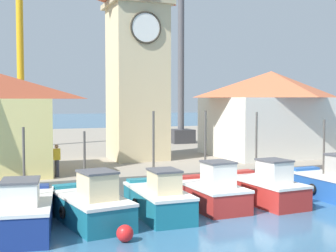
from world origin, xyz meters
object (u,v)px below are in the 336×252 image
object	(u,v)px
fishing_boat_far_left	(23,212)
fishing_boat_center	(264,188)
port_crane_far	(21,63)
mooring_buoy	(125,233)
port_crane_near	(178,60)
fishing_boat_mid_right	(332,183)
clock_tower	(137,57)
dock_worker_near_tower	(57,160)
warehouse_right	(271,112)
fishing_boat_left_outer	(91,205)
fishing_boat_left_inner	(158,199)
fishing_boat_mid_left	(211,192)

from	to	relation	value
fishing_boat_far_left	fishing_boat_center	bearing A→B (deg)	5.03
port_crane_far	mooring_buoy	distance (m)	25.31
fishing_boat_far_left	port_crane_near	world-z (taller)	port_crane_near
fishing_boat_mid_right	fishing_boat_center	bearing A→B (deg)	173.60
clock_tower	mooring_buoy	size ratio (longest dim) A/B	23.23
fishing_boat_far_left	dock_worker_near_tower	distance (m)	5.80
fishing_boat_mid_right	port_crane_far	world-z (taller)	port_crane_far
fishing_boat_far_left	mooring_buoy	xyz separation A→B (m)	(3.23, -2.57, -0.45)
warehouse_right	port_crane_near	xyz separation A→B (m)	(-2.53, 10.76, 4.35)
fishing_boat_left_outer	clock_tower	distance (m)	13.45
fishing_boat_mid_right	dock_worker_near_tower	bearing A→B (deg)	159.77
port_crane_near	dock_worker_near_tower	xyz separation A→B (m)	(-12.59, -14.90, -6.47)
fishing_boat_left_inner	port_crane_far	distance (m)	22.64
fishing_boat_left_outer	port_crane_far	xyz separation A→B (m)	(-1.27, 21.22, 7.14)
port_crane_far	fishing_boat_mid_right	bearing A→B (deg)	-57.17
fishing_boat_center	port_crane_near	size ratio (longest dim) A/B	0.27
clock_tower	dock_worker_near_tower	xyz separation A→B (m)	(-5.82, -5.28, -5.69)
fishing_boat_left_outer	mooring_buoy	distance (m)	2.95
fishing_boat_left_outer	port_crane_near	size ratio (longest dim) A/B	0.27
fishing_boat_mid_left	mooring_buoy	bearing A→B (deg)	-145.13
fishing_boat_left_inner	port_crane_near	bearing A→B (deg)	65.52
fishing_boat_center	warehouse_right	distance (m)	10.87
fishing_boat_left_outer	fishing_boat_left_inner	distance (m)	2.94
fishing_boat_mid_left	port_crane_near	size ratio (longest dim) A/B	0.24
fishing_boat_mid_right	dock_worker_near_tower	distance (m)	13.78
fishing_boat_mid_right	fishing_boat_left_outer	bearing A→B (deg)	-178.66
dock_worker_near_tower	fishing_boat_far_left	bearing A→B (deg)	-110.36
fishing_boat_far_left	fishing_boat_center	world-z (taller)	fishing_boat_center
mooring_buoy	dock_worker_near_tower	size ratio (longest dim) A/B	0.37
clock_tower	port_crane_far	distance (m)	12.67
fishing_boat_mid_right	mooring_buoy	distance (m)	12.05
warehouse_right	port_crane_far	size ratio (longest dim) A/B	0.48
fishing_boat_far_left	warehouse_right	distance (m)	19.81
fishing_boat_far_left	fishing_boat_mid_right	xyz separation A→B (m)	(14.86, 0.57, 0.02)
port_crane_far	mooring_buoy	xyz separation A→B (m)	(1.88, -24.07, -7.58)
mooring_buoy	fishing_boat_far_left	bearing A→B (deg)	141.48
fishing_boat_left_inner	fishing_boat_mid_right	distance (m)	9.30
fishing_boat_left_outer	port_crane_far	bearing A→B (deg)	93.42
port_crane_near	fishing_boat_far_left	bearing A→B (deg)	-125.76
fishing_boat_mid_right	clock_tower	distance (m)	14.07
port_crane_near	port_crane_far	size ratio (longest dim) A/B	1.05
fishing_boat_left_inner	fishing_boat_mid_left	world-z (taller)	fishing_boat_left_inner
clock_tower	warehouse_right	xyz separation A→B (m)	(9.29, -1.13, -3.57)
fishing_boat_left_outer	fishing_boat_mid_left	world-z (taller)	fishing_boat_mid_left
port_crane_far	mooring_buoy	size ratio (longest dim) A/B	29.10
fishing_boat_center	dock_worker_near_tower	bearing A→B (deg)	154.74
fishing_boat_left_inner	fishing_boat_mid_right	xyz separation A→B (m)	(9.30, 0.13, 0.05)
fishing_boat_mid_right	mooring_buoy	world-z (taller)	fishing_boat_mid_right
fishing_boat_far_left	port_crane_far	size ratio (longest dim) A/B	0.30
fishing_boat_left_inner	dock_worker_near_tower	world-z (taller)	fishing_boat_left_inner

